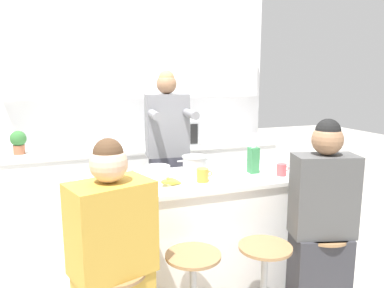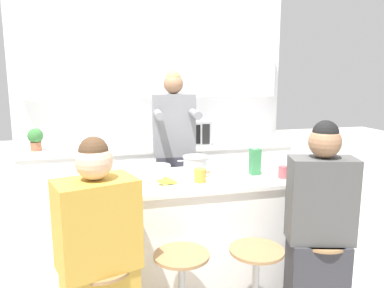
% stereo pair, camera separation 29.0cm
% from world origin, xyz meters
% --- Properties ---
extents(ground_plane, '(16.00, 16.00, 0.00)m').
position_xyz_m(ground_plane, '(0.00, 0.00, 0.00)').
color(ground_plane, '#B2ADA3').
extents(wall_back, '(3.29, 0.22, 2.70)m').
position_xyz_m(wall_back, '(0.00, 1.87, 1.54)').
color(wall_back, white).
rests_on(wall_back, ground_plane).
extents(back_counter, '(3.05, 0.67, 0.91)m').
position_xyz_m(back_counter, '(0.00, 1.54, 0.46)').
color(back_counter, white).
rests_on(back_counter, ground_plane).
extents(kitchen_island, '(1.79, 0.72, 0.93)m').
position_xyz_m(kitchen_island, '(0.00, 0.00, 0.47)').
color(kitchen_island, black).
rests_on(kitchen_island, ground_plane).
extents(bar_stool_center_right, '(0.38, 0.38, 0.62)m').
position_xyz_m(bar_stool_center_right, '(0.24, -0.65, 0.32)').
color(bar_stool_center_right, '#997047').
rests_on(bar_stool_center_right, ground_plane).
extents(bar_stool_rightmost, '(0.38, 0.38, 0.62)m').
position_xyz_m(bar_stool_rightmost, '(0.72, -0.63, 0.32)').
color(bar_stool_rightmost, '#997047').
rests_on(bar_stool_rightmost, ground_plane).
extents(person_cooking, '(0.44, 0.57, 1.75)m').
position_xyz_m(person_cooking, '(-0.01, 0.71, 0.87)').
color(person_cooking, '#383842').
rests_on(person_cooking, ground_plane).
extents(person_wrapped_blanket, '(0.50, 0.40, 1.39)m').
position_xyz_m(person_wrapped_blanket, '(-0.74, -0.64, 0.66)').
color(person_wrapped_blanket, gold).
rests_on(person_wrapped_blanket, ground_plane).
extents(person_seated_near, '(0.47, 0.36, 1.43)m').
position_xyz_m(person_seated_near, '(0.69, -0.64, 0.66)').
color(person_seated_near, '#333338').
rests_on(person_seated_near, ground_plane).
extents(cooking_pot, '(0.29, 0.20, 0.14)m').
position_xyz_m(cooking_pot, '(0.04, 0.12, 1.01)').
color(cooking_pot, '#B7BABC').
rests_on(cooking_pot, kitchen_island).
extents(fruit_bowl, '(0.18, 0.18, 0.06)m').
position_xyz_m(fruit_bowl, '(0.28, -0.07, 0.96)').
color(fruit_bowl, '#B7BABC').
rests_on(fruit_bowl, kitchen_island).
extents(mixing_bowl_steel, '(0.20, 0.20, 0.07)m').
position_xyz_m(mixing_bowl_steel, '(-0.26, 0.17, 0.97)').
color(mixing_bowl_steel, white).
rests_on(mixing_bowl_steel, kitchen_island).
extents(coffee_cup_near, '(0.11, 0.08, 0.09)m').
position_xyz_m(coffee_cup_near, '(0.65, -0.18, 0.98)').
color(coffee_cup_near, '#DB4C51').
rests_on(coffee_cup_near, kitchen_island).
extents(coffee_cup_far, '(0.12, 0.09, 0.10)m').
position_xyz_m(coffee_cup_far, '(0.01, -0.13, 0.98)').
color(coffee_cup_far, orange).
rests_on(coffee_cup_far, kitchen_island).
extents(banana_bunch, '(0.18, 0.13, 0.06)m').
position_xyz_m(banana_bunch, '(-0.25, -0.13, 0.96)').
color(banana_bunch, yellow).
rests_on(banana_bunch, kitchen_island).
extents(juice_carton, '(0.07, 0.07, 0.22)m').
position_xyz_m(juice_carton, '(0.49, -0.03, 1.04)').
color(juice_carton, '#38844C').
rests_on(juice_carton, kitchen_island).
extents(microwave, '(0.48, 0.36, 0.29)m').
position_xyz_m(microwave, '(0.31, 1.50, 1.05)').
color(microwave, '#B2B5B7').
rests_on(microwave, back_counter).
extents(potted_plant, '(0.16, 0.16, 0.24)m').
position_xyz_m(potted_plant, '(-1.35, 1.54, 1.05)').
color(potted_plant, '#A86042').
rests_on(potted_plant, back_counter).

